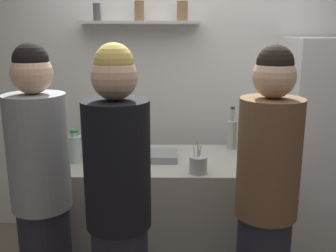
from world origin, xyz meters
name	(u,v)px	position (x,y,z in m)	size (l,w,h in m)	color
back_wall_assembly	(181,90)	(0.00, 1.25, 1.30)	(4.80, 0.32, 2.60)	white
refrigerator	(321,148)	(1.15, 0.85, 0.89)	(0.64, 0.66, 1.77)	white
counter	(168,216)	(-0.11, 0.48, 0.45)	(1.61, 0.74, 0.91)	#B7B2A8
baking_pan	(154,156)	(-0.21, 0.48, 0.93)	(0.34, 0.24, 0.05)	gray
utensil_holder	(198,165)	(0.10, 0.20, 0.96)	(0.12, 0.12, 0.22)	#B2B2B7
wine_bottle_green_glass	(244,135)	(0.48, 0.67, 1.04)	(0.07, 0.07, 0.33)	#19471E
wine_bottle_dark_glass	(97,143)	(-0.62, 0.46, 1.03)	(0.07, 0.07, 0.32)	black
wine_bottle_pale_glass	(232,133)	(0.39, 0.75, 1.03)	(0.07, 0.07, 0.34)	#B2BFB2
water_bottle_plastic	(75,148)	(-0.77, 0.40, 1.01)	(0.09, 0.09, 0.24)	silver
person_blonde	(119,215)	(-0.35, -0.37, 0.89)	(0.34, 0.34, 1.77)	#262633
person_brown_jacket	(266,206)	(0.45, -0.24, 0.88)	(0.34, 0.34, 1.76)	#262633
person_grey_hoodie	(42,198)	(-0.83, -0.16, 0.88)	(0.34, 0.34, 1.77)	#262633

